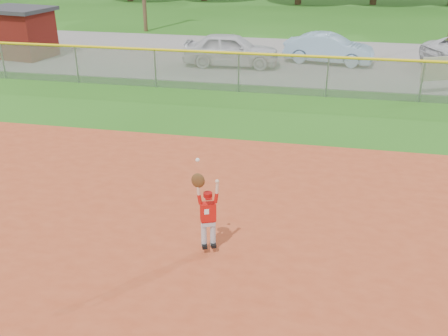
# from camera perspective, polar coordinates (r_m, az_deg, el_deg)

# --- Properties ---
(ground) EXTENTS (120.00, 120.00, 0.00)m
(ground) POSITION_cam_1_polar(r_m,az_deg,el_deg) (10.65, -7.67, -6.53)
(ground) COLOR #255F15
(ground) RESTS_ON ground
(clay_infield) EXTENTS (24.00, 16.00, 0.04)m
(clay_infield) POSITION_cam_1_polar(r_m,az_deg,el_deg) (8.43, -14.37, -16.85)
(clay_infield) COLOR #A73D1E
(clay_infield) RESTS_ON ground
(parking_strip) EXTENTS (44.00, 10.00, 0.03)m
(parking_strip) POSITION_cam_1_polar(r_m,az_deg,el_deg) (25.34, 4.03, 12.49)
(parking_strip) COLOR slate
(parking_strip) RESTS_ON ground
(car_white_a) EXTENTS (4.43, 1.97, 1.48)m
(car_white_a) POSITION_cam_1_polar(r_m,az_deg,el_deg) (23.42, 0.81, 13.39)
(car_white_a) COLOR silver
(car_white_a) RESTS_ON parking_strip
(car_blue) EXTENTS (4.26, 2.07, 1.35)m
(car_blue) POSITION_cam_1_polar(r_m,az_deg,el_deg) (24.44, 11.88, 13.22)
(car_blue) COLOR #88AECC
(car_blue) RESTS_ON parking_strip
(utility_shed) EXTENTS (3.53, 2.95, 2.38)m
(utility_shed) POSITION_cam_1_polar(r_m,az_deg,el_deg) (27.11, -22.32, 14.17)
(utility_shed) COLOR #52100B
(utility_shed) RESTS_ON ground
(sponsor_sign) EXTENTS (1.50, 0.69, 1.44)m
(sponsor_sign) POSITION_cam_1_polar(r_m,az_deg,el_deg) (20.69, 23.53, 10.27)
(sponsor_sign) COLOR gray
(sponsor_sign) RESTS_ON ground
(outfield_fence) EXTENTS (40.06, 0.10, 1.55)m
(outfield_fence) POSITION_cam_1_polar(r_m,az_deg,el_deg) (19.36, 1.68, 11.20)
(outfield_fence) COLOR gray
(outfield_fence) RESTS_ON ground
(ballplayer) EXTENTS (0.51, 0.29, 1.85)m
(ballplayer) POSITION_cam_1_polar(r_m,az_deg,el_deg) (9.26, -1.99, -4.92)
(ballplayer) COLOR silver
(ballplayer) RESTS_ON ground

